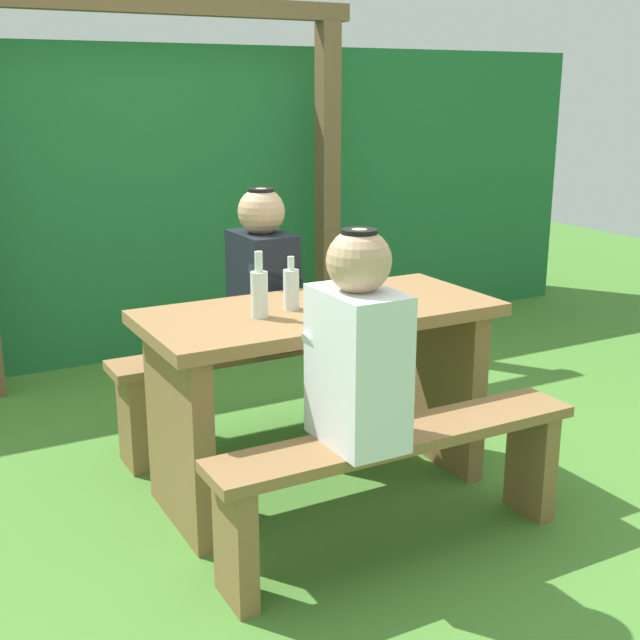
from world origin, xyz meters
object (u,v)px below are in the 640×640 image
Objects in this scene: picnic_table at (320,368)px; bottle_right at (259,292)px; bench_near at (399,467)px; bottle_left at (350,278)px; drinking_glass at (372,286)px; person_black_coat at (263,274)px; bottle_center at (291,288)px; person_white_shirt at (357,346)px; bench_far at (261,372)px.

picnic_table is 5.60× the size of bottle_right.
bottle_right is (-0.27, -0.02, 0.35)m from picnic_table.
bottle_left is at bearing 77.00° from bench_near.
drinking_glass is at bearing 6.03° from bottle_right.
person_black_coat reaches higher than bottle_right.
bottle_right is at bearing -163.35° from bottle_center.
person_white_shirt reaches higher than bottle_right.
bottle_left is (-0.13, -0.05, 0.06)m from drinking_glass.
bottle_left is 1.03× the size of bottle_right.
bottle_center is (-0.11, 0.02, 0.34)m from picnic_table.
bottle_left is at bearing -79.09° from person_black_coat.
person_white_shirt is at bearing -98.60° from bench_far.
bottle_center is at bearing 168.89° from picnic_table.
bench_far is (0.00, 1.14, 0.00)m from bench_near.
picnic_table is at bearing 90.00° from bench_near.
bottle_right is (-0.40, -0.01, -0.01)m from bottle_left.
picnic_table is at bearing -90.00° from bench_far.
drinking_glass is 0.54m from bottle_right.
bench_near is at bearing -90.00° from bench_far.
bench_near is at bearing -63.69° from bottle_right.
bench_near is 1.14m from bench_far.
bottle_left reaches higher than bottle_right.
person_black_coat reaches higher than bottle_center.
bench_near is (0.00, -0.57, -0.19)m from picnic_table.
bottle_right is at bearing -178.45° from bottle_left.
bottle_center is at bearing 171.59° from bottle_left.
person_white_shirt is 0.64m from bottle_left.
bench_near is 0.81m from bottle_center.
bottle_left is (0.13, -0.01, 0.36)m from picnic_table.
bottle_left reaches higher than drinking_glass.
bottle_right reaches higher than bench_far.
bottle_center is (-0.13, -0.55, 0.06)m from person_black_coat.
drinking_glass is (0.25, -0.54, 0.03)m from person_black_coat.
picnic_table is at bearing -173.03° from drinking_glass.
drinking_glass reaches higher than picnic_table.
bottle_right is at bearing -115.87° from person_black_coat.
bottle_right is 0.16m from bottle_center.
person_white_shirt is 2.88× the size of bottle_right.
bottle_right is (-0.53, -0.06, 0.05)m from drinking_glass.
bottle_left is 0.25m from bottle_center.
bench_near is at bearing -113.46° from drinking_glass.
bottle_left is at bearing 1.55° from bottle_right.
bench_near is 15.30× the size of drinking_glass.
picnic_table is 0.44m from bottle_right.
picnic_table is 0.60m from bench_far.
picnic_table is 1.95× the size of person_white_shirt.
person_black_coat is 3.45× the size of bottle_center.
person_black_coat is at bearing 80.55° from person_white_shirt.
picnic_table is 5.44× the size of bottle_left.
bottle_right is (-0.27, -0.60, 0.54)m from bench_far.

